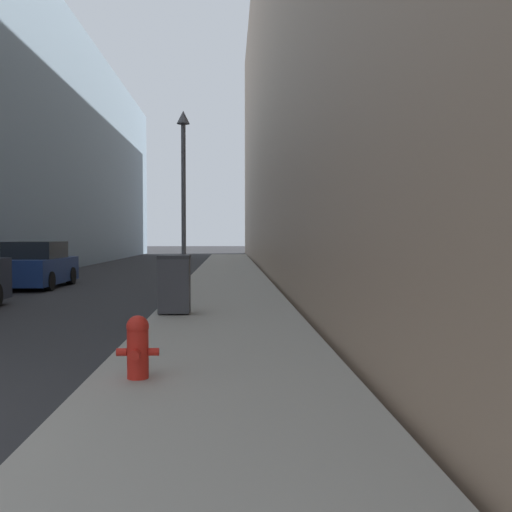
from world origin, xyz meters
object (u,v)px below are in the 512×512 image
lamppost (184,186)px  parked_sedan_near (36,266)px  trash_bin (174,284)px  fire_hydrant (138,345)px

lamppost → parked_sedan_near: bearing=142.1°
trash_bin → lamppost: 4.60m
trash_bin → parked_sedan_near: parked_sedan_near is taller
lamppost → fire_hydrant: bearing=-88.6°
lamppost → trash_bin: bearing=-88.4°
lamppost → parked_sedan_near: size_ratio=1.21×
parked_sedan_near → lamppost: bearing=-37.9°
fire_hydrant → lamppost: bearing=91.4°
fire_hydrant → trash_bin: size_ratio=0.59×
trash_bin → lamppost: lamppost is taller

